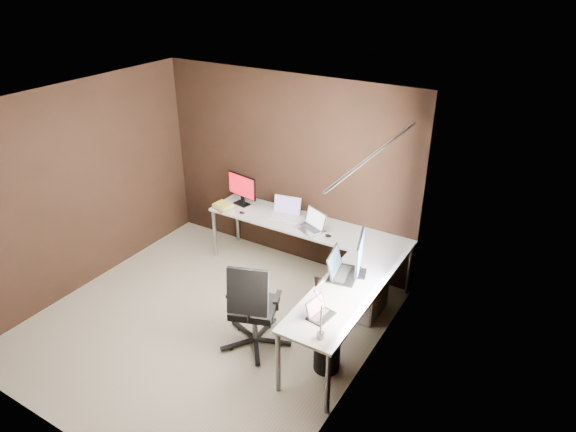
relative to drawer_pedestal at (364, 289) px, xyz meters
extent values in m
cube|color=#BEAF94|center=(-1.43, -1.15, -0.30)|extent=(3.60, 3.60, 0.00)
cube|color=white|center=(-1.43, -1.15, 2.20)|extent=(3.60, 3.60, 0.00)
cube|color=black|center=(-1.43, 0.65, 0.95)|extent=(3.60, 0.00, 2.50)
cube|color=black|center=(-1.43, -2.95, 0.95)|extent=(3.60, 0.00, 2.50)
cube|color=black|center=(-3.23, -1.15, 0.95)|extent=(0.00, 3.60, 2.50)
cube|color=black|center=(0.37, -1.15, 0.95)|extent=(0.00, 3.60, 2.50)
cube|color=white|center=(0.36, -0.80, 1.15)|extent=(0.00, 1.00, 1.30)
cube|color=orange|center=(0.32, -1.53, 0.95)|extent=(0.01, 0.35, 2.00)
cube|color=orange|center=(0.32, -0.08, 0.95)|extent=(0.01, 0.35, 2.00)
cylinder|color=slate|center=(0.32, -0.80, 1.98)|extent=(0.02, 1.90, 0.02)
cube|color=white|center=(-0.96, 0.35, 0.41)|extent=(2.65, 0.60, 0.03)
cube|color=white|center=(0.07, -0.78, 0.41)|extent=(0.60, 1.65, 0.03)
cylinder|color=slate|center=(-2.24, 0.09, 0.05)|extent=(0.05, 0.05, 0.70)
cylinder|color=slate|center=(-2.24, 0.61, 0.05)|extent=(0.05, 0.05, 0.70)
cylinder|color=slate|center=(-0.19, -1.56, 0.05)|extent=(0.05, 0.05, 0.70)
cylinder|color=slate|center=(0.33, -1.56, 0.05)|extent=(0.05, 0.05, 0.70)
cylinder|color=slate|center=(0.33, 0.61, 0.05)|extent=(0.05, 0.05, 0.70)
cube|color=white|center=(0.00, 0.00, 0.00)|extent=(0.42, 0.50, 0.60)
cube|color=black|center=(-1.98, 0.39, 0.44)|extent=(0.23, 0.17, 0.01)
cube|color=black|center=(-1.98, 0.41, 0.49)|extent=(0.05, 0.04, 0.10)
cube|color=black|center=(-1.98, 0.41, 0.70)|extent=(0.48, 0.11, 0.31)
cube|color=red|center=(-1.98, 0.40, 0.70)|extent=(0.45, 0.08, 0.28)
cube|color=black|center=(0.07, -0.35, 0.44)|extent=(0.18, 0.23, 0.01)
cube|color=black|center=(0.06, -0.35, 0.49)|extent=(0.04, 0.05, 0.09)
cube|color=black|center=(0.06, -0.35, 0.70)|extent=(0.18, 0.51, 0.33)
cube|color=blue|center=(0.07, -0.35, 0.70)|extent=(0.15, 0.48, 0.30)
cube|color=white|center=(-1.29, 0.37, 0.44)|extent=(0.40, 0.31, 0.02)
cube|color=white|center=(-1.31, 0.47, 0.56)|extent=(0.37, 0.13, 0.22)
cube|color=#775EA1|center=(-1.31, 0.46, 0.56)|extent=(0.32, 0.11, 0.19)
cube|color=silver|center=(-0.86, 0.23, 0.44)|extent=(0.43, 0.38, 0.02)
cube|color=silver|center=(-0.82, 0.32, 0.56)|extent=(0.36, 0.21, 0.22)
cube|color=white|center=(-0.82, 0.31, 0.56)|extent=(0.31, 0.18, 0.19)
cube|color=black|center=(-0.06, -0.45, 0.44)|extent=(0.35, 0.45, 0.02)
cube|color=black|center=(-0.17, -0.47, 0.57)|extent=(0.15, 0.41, 0.25)
cube|color=#1B2D3C|center=(-0.16, -0.47, 0.57)|extent=(0.12, 0.36, 0.22)
cube|color=black|center=(0.06, -1.19, 0.44)|extent=(0.21, 0.28, 0.02)
cube|color=black|center=(-0.01, -1.18, 0.53)|extent=(0.09, 0.26, 0.16)
cube|color=#BA536E|center=(-0.01, -1.18, 0.53)|extent=(0.07, 0.23, 0.14)
cube|color=tan|center=(-2.11, 0.15, 0.44)|extent=(0.30, 0.27, 0.02)
cube|color=#D8DA42|center=(-2.11, 0.15, 0.47)|extent=(0.27, 0.24, 0.02)
cube|color=silver|center=(-2.11, 0.15, 0.49)|extent=(0.27, 0.23, 0.02)
cube|color=#D8DA42|center=(-2.11, 0.15, 0.50)|extent=(0.24, 0.20, 0.01)
ellipsoid|color=black|center=(-1.82, 0.16, 0.45)|extent=(0.09, 0.07, 0.03)
ellipsoid|color=black|center=(-0.57, 0.19, 0.45)|extent=(0.10, 0.08, 0.03)
cylinder|color=slate|center=(0.19, -1.45, 0.46)|extent=(0.07, 0.07, 0.06)
cylinder|color=slate|center=(0.19, -1.45, 0.63)|extent=(0.02, 0.02, 0.30)
cylinder|color=slate|center=(0.14, -1.42, 0.84)|extent=(0.02, 0.16, 0.22)
cone|color=slate|center=(0.09, -1.35, 0.91)|extent=(0.09, 0.12, 0.12)
cylinder|color=slate|center=(-0.76, -1.11, -0.05)|extent=(0.06, 0.06, 0.37)
cube|color=black|center=(-0.76, -1.11, 0.16)|extent=(0.58, 0.58, 0.08)
cube|color=black|center=(-0.69, -1.31, 0.51)|extent=(0.43, 0.25, 0.49)
cylinder|color=black|center=(0.07, -1.06, -0.15)|extent=(0.33, 0.33, 0.31)
camera|label=1|loc=(1.76, -4.63, 3.44)|focal=32.00mm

